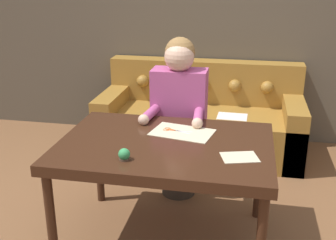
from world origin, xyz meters
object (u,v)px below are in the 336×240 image
object	(u,v)px
couch	(201,121)
pin_cushion	(124,155)
scissors	(172,130)
dining_table	(165,152)
person	(179,116)

from	to	relation	value
couch	pin_cushion	size ratio (longest dim) A/B	28.51
couch	scissors	size ratio (longest dim) A/B	9.87
dining_table	person	distance (m)	0.66
couch	pin_cushion	distance (m)	2.02
person	pin_cushion	distance (m)	0.99
dining_table	couch	xyz separation A→B (m)	(0.04, 1.64, -0.37)
person	pin_cushion	size ratio (longest dim) A/B	18.52
dining_table	scissors	size ratio (longest dim) A/B	6.69
person	pin_cushion	world-z (taller)	person
dining_table	person	bearing A→B (deg)	91.96
dining_table	scissors	distance (m)	0.22
couch	scissors	bearing A→B (deg)	-91.45
scissors	dining_table	bearing A→B (deg)	-92.06
couch	dining_table	bearing A→B (deg)	-91.53
couch	scissors	world-z (taller)	couch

